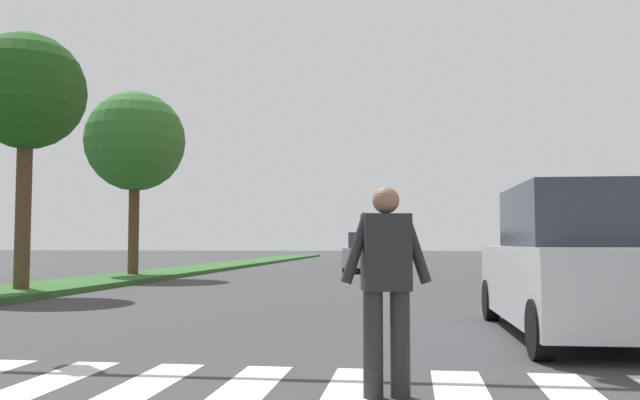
# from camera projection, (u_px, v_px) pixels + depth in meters

# --- Properties ---
(ground_plane) EXTENTS (140.00, 140.00, 0.00)m
(ground_plane) POSITION_uv_depth(u_px,v_px,m) (389.00, 271.00, 28.81)
(ground_plane) COLOR #38383A
(crosswalk) EXTENTS (6.75, 2.20, 0.01)m
(crosswalk) POSITION_uv_depth(u_px,v_px,m) (297.00, 392.00, 5.57)
(crosswalk) COLOR silver
(crosswalk) RESTS_ON ground_plane
(median_strip) EXTENTS (2.53, 64.00, 0.15)m
(median_strip) POSITION_uv_depth(u_px,v_px,m) (186.00, 270.00, 27.93)
(median_strip) COLOR #2D5B28
(median_strip) RESTS_ON ground_plane
(tree_mid) EXTENTS (2.80, 2.80, 6.13)m
(tree_mid) POSITION_uv_depth(u_px,v_px,m) (26.00, 93.00, 16.21)
(tree_mid) COLOR #4C3823
(tree_mid) RESTS_ON median_strip
(tree_far) EXTENTS (3.45, 3.45, 6.32)m
(tree_far) POSITION_uv_depth(u_px,v_px,m) (135.00, 142.00, 23.42)
(tree_far) COLOR #4C3823
(tree_far) RESTS_ON median_strip
(sidewalk_right) EXTENTS (3.00, 64.00, 0.15)m
(sidewalk_right) POSITION_uv_depth(u_px,v_px,m) (613.00, 273.00, 25.69)
(sidewalk_right) COLOR #9E9991
(sidewalk_right) RESTS_ON ground_plane
(traffic_light_gantry) EXTENTS (9.45, 0.30, 6.00)m
(traffic_light_gantry) POSITION_uv_depth(u_px,v_px,m) (9.00, 13.00, 9.26)
(traffic_light_gantry) COLOR gold
(traffic_light_gantry) RESTS_ON median_strip
(pedestrian_performer) EXTENTS (0.75, 0.32, 1.69)m
(pedestrian_performer) POSITION_uv_depth(u_px,v_px,m) (386.00, 280.00, 5.43)
(pedestrian_performer) COLOR #262628
(pedestrian_performer) RESTS_ON ground_plane
(suv_crossing) EXTENTS (2.06, 4.64, 1.97)m
(suv_crossing) POSITION_uv_depth(u_px,v_px,m) (579.00, 266.00, 8.82)
(suv_crossing) COLOR #B7B7BC
(suv_crossing) RESTS_ON ground_plane
(sedan_midblock) EXTENTS (2.01, 4.55, 1.65)m
(sedan_midblock) POSITION_uv_depth(u_px,v_px,m) (370.00, 253.00, 28.47)
(sedan_midblock) COLOR #B7B7BC
(sedan_midblock) RESTS_ON ground_plane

